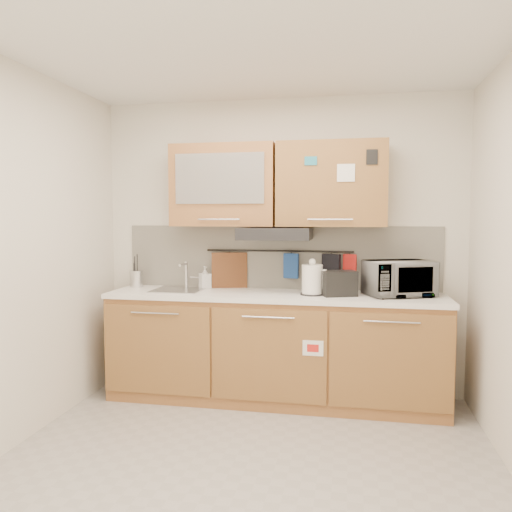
% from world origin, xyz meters
% --- Properties ---
extents(floor, '(3.20, 3.20, 0.00)m').
position_xyz_m(floor, '(0.00, 0.00, 0.00)').
color(floor, '#9E9993').
rests_on(floor, ground).
extents(ceiling, '(3.20, 3.20, 0.00)m').
position_xyz_m(ceiling, '(0.00, 0.00, 2.60)').
color(ceiling, white).
rests_on(ceiling, wall_back).
extents(wall_back, '(3.20, 0.00, 3.20)m').
position_xyz_m(wall_back, '(0.00, 1.50, 1.30)').
color(wall_back, silver).
rests_on(wall_back, ground).
extents(wall_left, '(0.00, 3.00, 3.00)m').
position_xyz_m(wall_left, '(-1.60, 0.00, 1.30)').
color(wall_left, silver).
rests_on(wall_left, ground).
extents(base_cabinet, '(2.80, 0.64, 0.88)m').
position_xyz_m(base_cabinet, '(0.00, 1.19, 0.41)').
color(base_cabinet, '#B0743E').
rests_on(base_cabinet, floor).
extents(countertop, '(2.82, 0.62, 0.04)m').
position_xyz_m(countertop, '(0.00, 1.19, 0.90)').
color(countertop, white).
rests_on(countertop, base_cabinet).
extents(backsplash, '(2.80, 0.02, 0.56)m').
position_xyz_m(backsplash, '(0.00, 1.49, 1.20)').
color(backsplash, silver).
rests_on(backsplash, countertop).
extents(upper_cabinets, '(1.82, 0.37, 0.70)m').
position_xyz_m(upper_cabinets, '(-0.00, 1.32, 1.83)').
color(upper_cabinets, '#B0743E').
rests_on(upper_cabinets, wall_back).
extents(range_hood, '(0.60, 0.46, 0.10)m').
position_xyz_m(range_hood, '(0.00, 1.25, 1.42)').
color(range_hood, black).
rests_on(range_hood, upper_cabinets).
extents(sink, '(0.42, 0.40, 0.26)m').
position_xyz_m(sink, '(-0.85, 1.21, 0.92)').
color(sink, silver).
rests_on(sink, countertop).
extents(utensil_rail, '(1.30, 0.02, 0.02)m').
position_xyz_m(utensil_rail, '(0.00, 1.45, 1.26)').
color(utensil_rail, black).
rests_on(utensil_rail, backsplash).
extents(utensil_crock, '(0.14, 0.14, 0.30)m').
position_xyz_m(utensil_crock, '(-1.30, 1.34, 1.00)').
color(utensil_crock, silver).
rests_on(utensil_crock, countertop).
extents(kettle, '(0.23, 0.21, 0.30)m').
position_xyz_m(kettle, '(0.32, 1.17, 1.04)').
color(kettle, white).
rests_on(kettle, countertop).
extents(toaster, '(0.31, 0.25, 0.20)m').
position_xyz_m(toaster, '(0.54, 1.15, 1.02)').
color(toaster, black).
rests_on(toaster, countertop).
extents(microwave, '(0.61, 0.52, 0.29)m').
position_xyz_m(microwave, '(1.01, 1.25, 1.06)').
color(microwave, '#999999').
rests_on(microwave, countertop).
extents(soap_bottle, '(0.13, 0.13, 0.20)m').
position_xyz_m(soap_bottle, '(-0.66, 1.37, 1.02)').
color(soap_bottle, '#999999').
rests_on(soap_bottle, countertop).
extents(cutting_board, '(0.32, 0.10, 0.40)m').
position_xyz_m(cutting_board, '(-0.45, 1.44, 1.04)').
color(cutting_board, brown).
rests_on(cutting_board, utensil_rail).
extents(oven_mitt, '(0.14, 0.06, 0.22)m').
position_xyz_m(oven_mitt, '(0.11, 1.44, 1.13)').
color(oven_mitt, '#1F448F').
rests_on(oven_mitt, utensil_rail).
extents(dark_pouch, '(0.17, 0.10, 0.25)m').
position_xyz_m(dark_pouch, '(0.46, 1.44, 1.11)').
color(dark_pouch, black).
rests_on(dark_pouch, utensil_rail).
extents(pot_holder, '(0.12, 0.06, 0.15)m').
position_xyz_m(pot_holder, '(0.62, 1.44, 1.17)').
color(pot_holder, red).
rests_on(pot_holder, utensil_rail).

